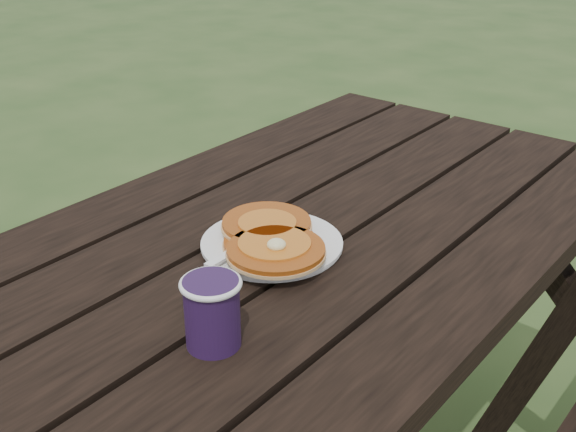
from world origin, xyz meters
The scene contains 5 objects.
plate centered at (0.01, 0.13, 0.76)m, with size 0.22×0.22×0.01m, color white.
pancake_stack centered at (0.02, 0.11, 0.77)m, with size 0.21×0.20×0.04m.
knife centered at (0.03, 0.06, 0.76)m, with size 0.02×0.18×0.01m, color white.
fork centered at (-0.01, 0.05, 0.77)m, with size 0.03×0.16×0.01m, color white, non-canonical shape.
coffee_cup centered at (0.11, -0.12, 0.80)m, with size 0.08×0.08×0.09m.
Camera 1 is at (0.65, -0.64, 1.30)m, focal length 45.00 mm.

